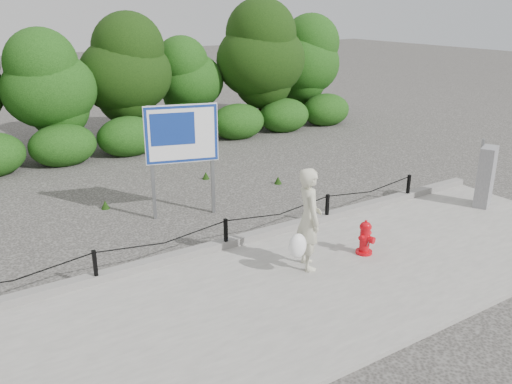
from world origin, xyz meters
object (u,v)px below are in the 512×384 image
object	(u,v)px
fire_hydrant	(365,238)
utility_cabinet	(486,177)
advertising_sign	(181,139)
pedestrian	(308,220)

from	to	relation	value
fire_hydrant	utility_cabinet	bearing A→B (deg)	-11.91
fire_hydrant	advertising_sign	distance (m)	4.38
fire_hydrant	utility_cabinet	xyz separation A→B (m)	(4.05, 0.38, 0.38)
fire_hydrant	pedestrian	world-z (taller)	pedestrian
utility_cabinet	advertising_sign	bearing A→B (deg)	126.84
utility_cabinet	pedestrian	bearing A→B (deg)	158.34
pedestrian	utility_cabinet	world-z (taller)	pedestrian
advertising_sign	utility_cabinet	bearing A→B (deg)	-12.28
pedestrian	utility_cabinet	bearing A→B (deg)	-65.99
pedestrian	utility_cabinet	size ratio (longest dim) A/B	1.19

